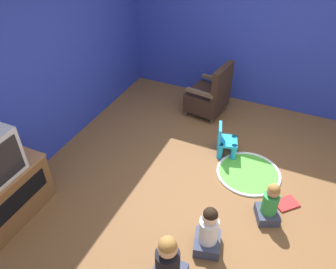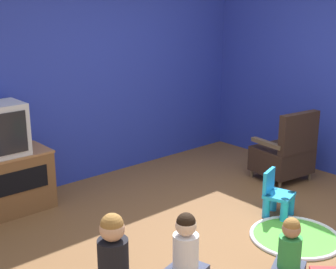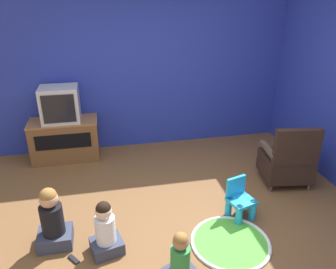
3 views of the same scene
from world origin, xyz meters
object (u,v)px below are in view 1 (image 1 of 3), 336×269
tv_cabinet (3,197)px  black_armchair (210,95)px  yellow_kid_chair (226,143)px  child_watching_left (270,204)px  child_watching_center (208,232)px  book (286,203)px  child_watching_right (168,265)px

tv_cabinet → black_armchair: 3.36m
tv_cabinet → yellow_kid_chair: (2.13, -1.97, -0.14)m
child_watching_left → child_watching_center: bearing=118.2°
yellow_kid_chair → book: 1.16m
child_watching_center → book: (0.97, -0.70, -0.25)m
child_watching_right → book: child_watching_right is taller
child_watching_right → book: (1.50, -0.92, -0.29)m
child_watching_center → child_watching_right: bearing=143.5°
tv_cabinet → black_armchair: black_armchair is taller
yellow_kid_chair → book: yellow_kid_chair is taller
child_watching_left → child_watching_right: child_watching_right is taller
child_watching_right → book: 1.78m
child_watching_left → child_watching_right: (-1.19, 0.73, 0.06)m
tv_cabinet → child_watching_right: child_watching_right is taller
black_armchair → child_watching_right: black_armchair is taller
book → child_watching_left: bearing=14.0°
child_watching_center → tv_cabinet: bearing=89.9°
child_watching_left → child_watching_center: 0.83m
child_watching_left → yellow_kid_chair: bearing=16.6°
tv_cabinet → child_watching_left: tv_cabinet is taller
yellow_kid_chair → child_watching_right: 2.11m
tv_cabinet → book: bearing=-62.5°
child_watching_center → book: bearing=-49.8°
yellow_kid_chair → book: size_ratio=1.46×
child_watching_right → child_watching_center: bearing=-23.1°
black_armchair → child_watching_left: bearing=44.0°
tv_cabinet → child_watching_center: tv_cabinet is taller
book → child_watching_right: bearing=13.4°
black_armchair → child_watching_center: black_armchair is taller
yellow_kid_chair → child_watching_right: bearing=165.0°
book → tv_cabinet: bearing=-17.7°
tv_cabinet → yellow_kid_chair: tv_cabinet is taller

